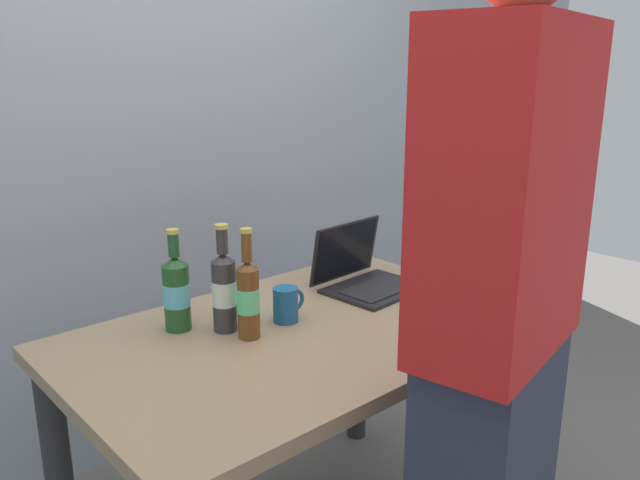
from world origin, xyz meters
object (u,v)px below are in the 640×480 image
Objects in this scene: beer_bottle_dark at (176,291)px; laptop at (365,274)px; person_figure at (494,355)px; beer_bottle_green at (224,289)px; beer_bottle_brown at (248,296)px; coffee_mug at (285,305)px.

laptop is at bearing -9.22° from beer_bottle_dark.
beer_bottle_dark is 0.91m from person_figure.
beer_bottle_green is at bearing 178.93° from laptop.
coffee_mug is at bearing 8.52° from beer_bottle_brown.
laptop is at bearing 8.12° from beer_bottle_brown.
coffee_mug is at bearing 89.32° from person_figure.
person_figure reaches higher than coffee_mug.
laptop is 0.87m from person_figure.
laptop is 2.97× the size of coffee_mug.
beer_bottle_brown is at bearing -56.92° from beer_bottle_dark.
beer_bottle_brown is 0.22m from beer_bottle_dark.
laptop reaches higher than coffee_mug.
beer_bottle_brown reaches higher than beer_bottle_dark.
beer_bottle_green is at bearing 103.80° from beer_bottle_brown.
beer_bottle_brown is at bearing -171.88° from laptop.
beer_bottle_brown is 2.81× the size of coffee_mug.
beer_bottle_green is (-0.56, 0.01, 0.08)m from laptop.
beer_bottle_green is 0.17× the size of person_figure.
laptop is at bearing 62.58° from person_figure.
beer_bottle_brown is at bearing 101.36° from person_figure.
beer_bottle_brown reaches higher than beer_bottle_green.
beer_bottle_brown is at bearing -171.48° from coffee_mug.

